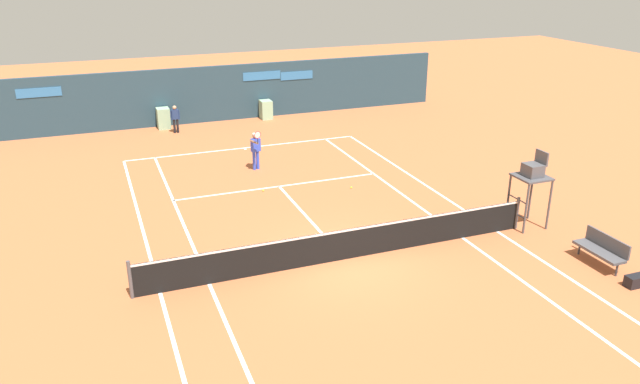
% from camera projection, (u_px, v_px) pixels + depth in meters
% --- Properties ---
extents(ground_plane, '(80.00, 80.00, 0.01)m').
position_uv_depth(ground_plane, '(338.00, 251.00, 18.39)').
color(ground_plane, '#BC6038').
extents(tennis_net, '(12.10, 0.10, 1.07)m').
position_uv_depth(tennis_net, '(346.00, 243.00, 17.71)').
color(tennis_net, '#4C4C51').
rests_on(tennis_net, ground_plane).
extents(sponsor_back_wall, '(25.00, 1.02, 2.89)m').
position_uv_depth(sponsor_back_wall, '(217.00, 95.00, 32.13)').
color(sponsor_back_wall, '#233D4C').
rests_on(sponsor_back_wall, ground_plane).
extents(umpire_chair, '(1.00, 1.00, 2.53)m').
position_uv_depth(umpire_chair, '(532.00, 176.00, 19.46)').
color(umpire_chair, '#47474C').
rests_on(umpire_chair, ground_plane).
extents(player_bench, '(0.54, 1.57, 0.88)m').
position_uv_depth(player_bench, '(602.00, 248.00, 17.43)').
color(player_bench, '#38383D').
rests_on(player_bench, ground_plane).
extents(player_on_baseline, '(0.49, 0.77, 1.78)m').
position_uv_depth(player_on_baseline, '(256.00, 148.00, 24.95)').
color(player_on_baseline, blue).
rests_on(player_on_baseline, ground_plane).
extents(ball_kid_right_post, '(0.46, 0.19, 1.37)m').
position_uv_depth(ball_kid_right_post, '(175.00, 117.00, 30.14)').
color(ball_kid_right_post, black).
rests_on(ball_kid_right_post, ground_plane).
extents(tennis_ball_by_sideline, '(0.07, 0.07, 0.07)m').
position_uv_depth(tennis_ball_by_sideline, '(351.00, 187.00, 23.26)').
color(tennis_ball_by_sideline, '#CCE033').
rests_on(tennis_ball_by_sideline, ground_plane).
extents(tennis_ball_mid_court, '(0.07, 0.07, 0.07)m').
position_uv_depth(tennis_ball_mid_court, '(263.00, 191.00, 22.95)').
color(tennis_ball_mid_court, '#CCE033').
rests_on(tennis_ball_mid_court, ground_plane).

